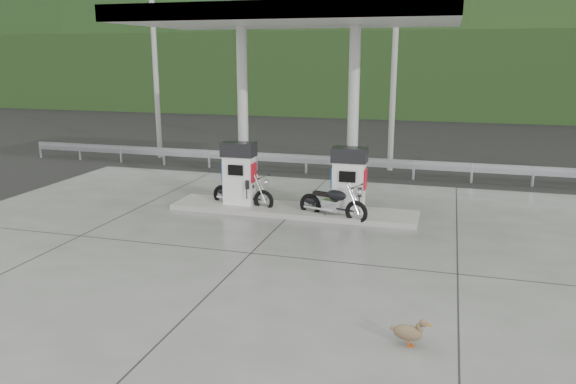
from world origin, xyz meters
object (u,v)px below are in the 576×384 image
(motorcycle_left, at_px, (243,193))
(duck, at_px, (408,333))
(motorcycle_right, at_px, (333,204))
(gas_pump_left, at_px, (239,173))
(gas_pump_right, at_px, (349,180))

(motorcycle_left, bearing_deg, duck, -40.86)
(motorcycle_left, xyz_separation_m, duck, (5.25, -6.77, -0.25))
(motorcycle_left, height_order, motorcycle_right, motorcycle_right)
(gas_pump_left, xyz_separation_m, duck, (5.33, -6.73, -0.85))
(gas_pump_left, relative_size, gas_pump_right, 1.00)
(gas_pump_left, xyz_separation_m, motorcycle_right, (2.84, -0.39, -0.59))
(gas_pump_left, height_order, motorcycle_left, gas_pump_left)
(duck, bearing_deg, motorcycle_left, 134.18)
(gas_pump_right, xyz_separation_m, motorcycle_right, (-0.36, -0.39, -0.59))
(motorcycle_left, distance_m, duck, 8.57)
(gas_pump_left, bearing_deg, gas_pump_right, 0.00)
(motorcycle_left, relative_size, duck, 3.35)
(gas_pump_left, xyz_separation_m, motorcycle_left, (0.08, 0.04, -0.60))
(gas_pump_right, height_order, motorcycle_right, gas_pump_right)
(gas_pump_left, xyz_separation_m, gas_pump_right, (3.20, 0.00, 0.00))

